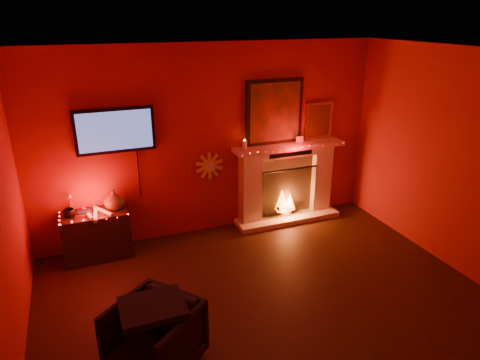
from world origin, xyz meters
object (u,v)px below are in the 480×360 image
(tv, at_px, (115,131))
(armchair, at_px, (154,337))
(fireplace, at_px, (286,175))
(sunburst_clock, at_px, (210,166))
(console_table, at_px, (98,232))

(tv, xyz_separation_m, armchair, (-0.05, -2.37, -1.32))
(tv, bearing_deg, fireplace, -1.50)
(sunburst_clock, bearing_deg, tv, -178.76)
(console_table, xyz_separation_m, armchair, (0.33, -2.18, -0.04))
(sunburst_clock, relative_size, console_table, 0.44)
(fireplace, height_order, armchair, fireplace)
(tv, height_order, armchair, tv)
(fireplace, bearing_deg, tv, 178.50)
(sunburst_clock, xyz_separation_m, armchair, (-1.30, -2.40, -0.67))
(tv, height_order, sunburst_clock, tv)
(sunburst_clock, height_order, console_table, sunburst_clock)
(sunburst_clock, bearing_deg, fireplace, -4.37)
(tv, relative_size, console_table, 1.36)
(tv, xyz_separation_m, console_table, (-0.38, -0.19, -1.28))
(tv, bearing_deg, console_table, -153.08)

